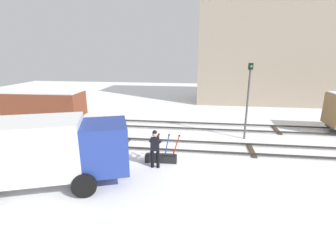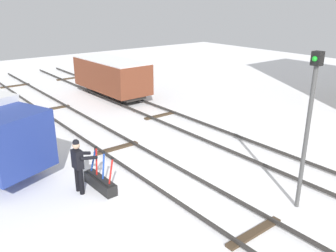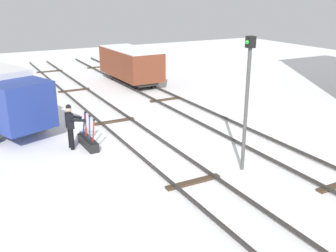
% 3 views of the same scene
% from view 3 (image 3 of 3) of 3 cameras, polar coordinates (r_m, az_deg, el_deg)
% --- Properties ---
extents(ground_plane, '(60.00, 60.00, 0.00)m').
position_cam_3_polar(ground_plane, '(15.29, -3.24, -3.08)').
color(ground_plane, white).
extents(track_main_line, '(44.00, 1.94, 0.18)m').
position_cam_3_polar(track_main_line, '(15.25, -3.24, -2.71)').
color(track_main_line, '#2D2B28').
rests_on(track_main_line, ground_plane).
extents(track_siding_near, '(44.00, 1.94, 0.18)m').
position_cam_3_polar(track_siding_near, '(17.21, 8.90, -0.33)').
color(track_siding_near, '#2D2B28').
rests_on(track_siding_near, ground_plane).
extents(switch_lever_frame, '(1.68, 0.41, 1.45)m').
position_cam_3_polar(switch_lever_frame, '(15.46, -11.73, -2.21)').
color(switch_lever_frame, black).
rests_on(switch_lever_frame, ground_plane).
extents(rail_worker, '(0.55, 0.70, 1.79)m').
position_cam_3_polar(rail_worker, '(15.24, -14.22, 0.31)').
color(rail_worker, black).
rests_on(rail_worker, ground_plane).
extents(signal_post, '(0.24, 0.32, 4.50)m').
position_cam_3_polar(signal_post, '(12.71, 11.62, 4.82)').
color(signal_post, '#4C4C4C').
rests_on(signal_post, ground_plane).
extents(freight_car_back_track, '(5.71, 2.39, 2.31)m').
position_cam_3_polar(freight_car_back_track, '(26.16, -5.59, 9.19)').
color(freight_car_back_track, '#2D2B28').
rests_on(freight_car_back_track, ground_plane).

